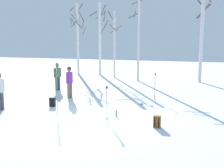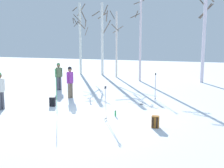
{
  "view_description": "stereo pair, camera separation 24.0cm",
  "coord_description": "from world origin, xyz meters",
  "px_view_note": "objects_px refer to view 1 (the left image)",
  "views": [
    {
      "loc": [
        4.23,
        -10.25,
        3.17
      ],
      "look_at": [
        0.29,
        2.35,
        1.0
      ],
      "focal_mm": 43.89,
      "sensor_mm": 36.0,
      "label": 1
    },
    {
      "loc": [
        4.46,
        -10.17,
        3.17
      ],
      "look_at": [
        0.29,
        2.35,
        1.0
      ],
      "focal_mm": 43.89,
      "sensor_mm": 36.0,
      "label": 2
    }
  ],
  "objects_px": {
    "ski_poles_1": "(155,86)",
    "backpack_0": "(53,102)",
    "ski_poles_0": "(107,102)",
    "birch_tree_4": "(139,29)",
    "person_2": "(57,75)",
    "backpack_1": "(157,122)",
    "birch_tree_0": "(78,37)",
    "person_1": "(0,89)",
    "birch_tree_2": "(100,37)",
    "birch_tree_3": "(114,44)",
    "water_bottle_0": "(116,113)",
    "water_bottle_1": "(90,101)",
    "birch_tree_1": "(78,38)",
    "birch_tree_5": "(202,32)",
    "person_0": "(69,80)",
    "ski_pair_planted_0": "(57,92)",
    "ski_pair_lying_0": "(142,105)"
  },
  "relations": [
    {
      "from": "person_0",
      "to": "ski_poles_1",
      "type": "bearing_deg",
      "value": 11.8
    },
    {
      "from": "ski_pair_planted_0",
      "to": "ski_pair_lying_0",
      "type": "height_order",
      "value": "ski_pair_planted_0"
    },
    {
      "from": "water_bottle_0",
      "to": "person_0",
      "type": "bearing_deg",
      "value": 142.03
    },
    {
      "from": "person_1",
      "to": "birch_tree_1",
      "type": "bearing_deg",
      "value": 98.44
    },
    {
      "from": "ski_pair_lying_0",
      "to": "backpack_1",
      "type": "relative_size",
      "value": 3.89
    },
    {
      "from": "ski_pair_planted_0",
      "to": "birch_tree_0",
      "type": "bearing_deg",
      "value": 110.42
    },
    {
      "from": "birch_tree_2",
      "to": "ski_pair_lying_0",
      "type": "bearing_deg",
      "value": -60.01
    },
    {
      "from": "water_bottle_1",
      "to": "birch_tree_5",
      "type": "height_order",
      "value": "birch_tree_5"
    },
    {
      "from": "ski_poles_1",
      "to": "water_bottle_0",
      "type": "distance_m",
      "value": 3.82
    },
    {
      "from": "ski_pair_lying_0",
      "to": "birch_tree_2",
      "type": "xyz_separation_m",
      "value": [
        -5.77,
        10.0,
        3.33
      ]
    },
    {
      "from": "person_2",
      "to": "birch_tree_5",
      "type": "distance_m",
      "value": 10.78
    },
    {
      "from": "birch_tree_0",
      "to": "person_2",
      "type": "bearing_deg",
      "value": -75.07
    },
    {
      "from": "person_1",
      "to": "backpack_1",
      "type": "relative_size",
      "value": 3.9
    },
    {
      "from": "person_0",
      "to": "ski_poles_0",
      "type": "relative_size",
      "value": 1.25
    },
    {
      "from": "person_0",
      "to": "birch_tree_1",
      "type": "height_order",
      "value": "birch_tree_1"
    },
    {
      "from": "backpack_0",
      "to": "birch_tree_4",
      "type": "xyz_separation_m",
      "value": [
        2.18,
        9.18,
        3.71
      ]
    },
    {
      "from": "ski_poles_1",
      "to": "backpack_1",
      "type": "relative_size",
      "value": 3.24
    },
    {
      "from": "person_2",
      "to": "backpack_1",
      "type": "relative_size",
      "value": 3.9
    },
    {
      "from": "water_bottle_0",
      "to": "water_bottle_1",
      "type": "bearing_deg",
      "value": 135.6
    },
    {
      "from": "birch_tree_0",
      "to": "birch_tree_1",
      "type": "xyz_separation_m",
      "value": [
        0.11,
        -0.3,
        -0.08
      ]
    },
    {
      "from": "person_2",
      "to": "water_bottle_1",
      "type": "height_order",
      "value": "person_2"
    },
    {
      "from": "person_1",
      "to": "backpack_1",
      "type": "height_order",
      "value": "person_1"
    },
    {
      "from": "birch_tree_5",
      "to": "person_0",
      "type": "bearing_deg",
      "value": -130.31
    },
    {
      "from": "birch_tree_1",
      "to": "birch_tree_0",
      "type": "bearing_deg",
      "value": 110.62
    },
    {
      "from": "person_2",
      "to": "birch_tree_2",
      "type": "distance_m",
      "value": 8.08
    },
    {
      "from": "birch_tree_1",
      "to": "birch_tree_3",
      "type": "relative_size",
      "value": 1.14
    },
    {
      "from": "person_1",
      "to": "birch_tree_2",
      "type": "bearing_deg",
      "value": 89.41
    },
    {
      "from": "backpack_0",
      "to": "birch_tree_4",
      "type": "distance_m",
      "value": 10.14
    },
    {
      "from": "ski_poles_0",
      "to": "ski_poles_1",
      "type": "height_order",
      "value": "ski_poles_1"
    },
    {
      "from": "ski_poles_0",
      "to": "birch_tree_4",
      "type": "bearing_deg",
      "value": 95.5
    },
    {
      "from": "water_bottle_1",
      "to": "backpack_1",
      "type": "bearing_deg",
      "value": -37.05
    },
    {
      "from": "person_1",
      "to": "water_bottle_1",
      "type": "xyz_separation_m",
      "value": [
        3.33,
        2.48,
        -0.86
      ]
    },
    {
      "from": "birch_tree_1",
      "to": "birch_tree_4",
      "type": "xyz_separation_m",
      "value": [
        5.94,
        -2.11,
        0.65
      ]
    },
    {
      "from": "person_1",
      "to": "birch_tree_4",
      "type": "height_order",
      "value": "birch_tree_4"
    },
    {
      "from": "backpack_0",
      "to": "birch_tree_3",
      "type": "bearing_deg",
      "value": 90.81
    },
    {
      "from": "person_0",
      "to": "backpack_0",
      "type": "bearing_deg",
      "value": -88.56
    },
    {
      "from": "person_0",
      "to": "backpack_1",
      "type": "height_order",
      "value": "person_0"
    },
    {
      "from": "ski_pair_planted_0",
      "to": "water_bottle_0",
      "type": "relative_size",
      "value": 7.64
    },
    {
      "from": "ski_pair_planted_0",
      "to": "birch_tree_2",
      "type": "distance_m",
      "value": 13.12
    },
    {
      "from": "person_1",
      "to": "ski_pair_planted_0",
      "type": "height_order",
      "value": "ski_pair_planted_0"
    },
    {
      "from": "person_0",
      "to": "person_2",
      "type": "relative_size",
      "value": 1.0
    },
    {
      "from": "person_2",
      "to": "ski_poles_1",
      "type": "xyz_separation_m",
      "value": [
        6.24,
        -0.97,
        -0.22
      ]
    },
    {
      "from": "birch_tree_0",
      "to": "water_bottle_1",
      "type": "bearing_deg",
      "value": -62.96
    },
    {
      "from": "person_2",
      "to": "birch_tree_3",
      "type": "xyz_separation_m",
      "value": [
        1.66,
        6.75,
        1.83
      ]
    },
    {
      "from": "water_bottle_0",
      "to": "birch_tree_4",
      "type": "height_order",
      "value": "birch_tree_4"
    },
    {
      "from": "person_2",
      "to": "ski_pair_lying_0",
      "type": "xyz_separation_m",
      "value": [
        5.83,
        -2.27,
        -0.97
      ]
    },
    {
      "from": "birch_tree_1",
      "to": "birch_tree_3",
      "type": "distance_m",
      "value": 3.7
    },
    {
      "from": "ski_poles_1",
      "to": "backpack_0",
      "type": "xyz_separation_m",
      "value": [
        -4.43,
        -2.9,
        -0.55
      ]
    },
    {
      "from": "water_bottle_0",
      "to": "birch_tree_5",
      "type": "distance_m",
      "value": 11.69
    },
    {
      "from": "ski_poles_1",
      "to": "birch_tree_2",
      "type": "xyz_separation_m",
      "value": [
        -6.18,
        8.7,
        2.58
      ]
    }
  ]
}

